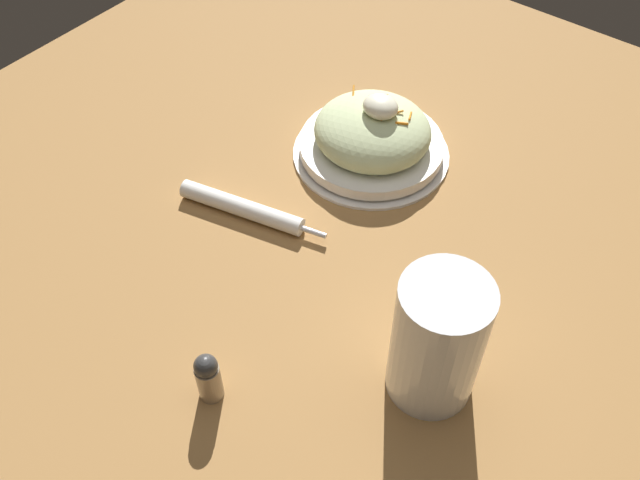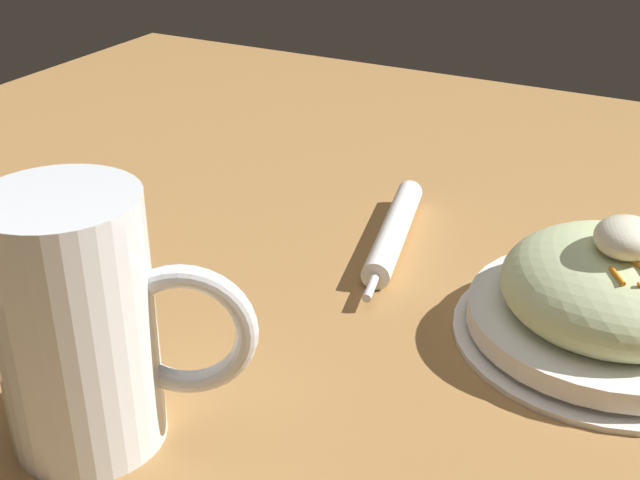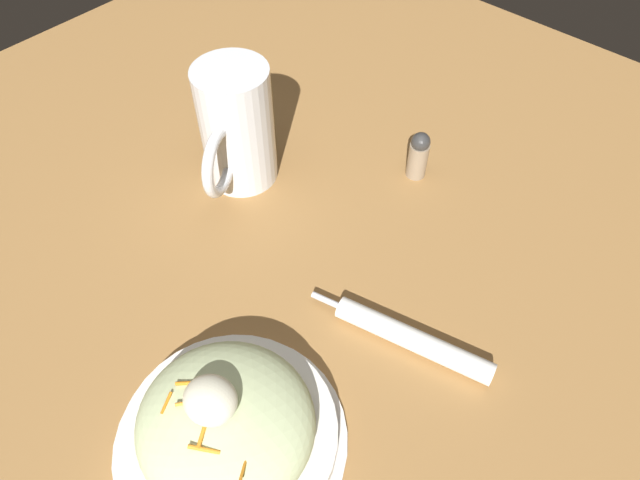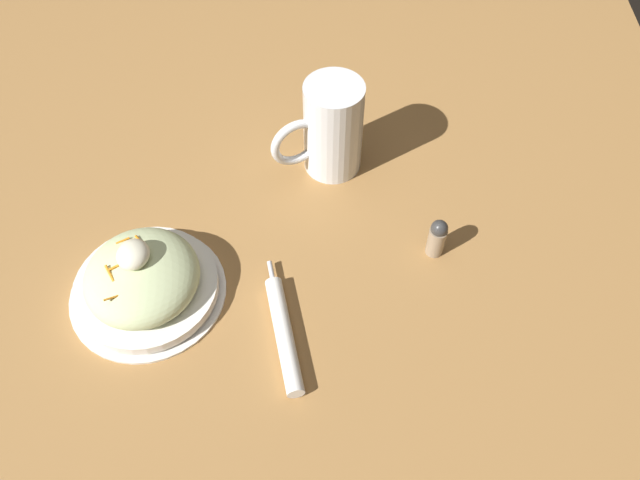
{
  "view_description": "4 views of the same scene",
  "coord_description": "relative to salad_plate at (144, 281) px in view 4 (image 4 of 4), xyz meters",
  "views": [
    {
      "loc": [
        -0.32,
        0.46,
        0.71
      ],
      "look_at": [
        0.02,
        0.03,
        0.07
      ],
      "focal_mm": 39.36,
      "sensor_mm": 36.0,
      "label": 1
    },
    {
      "loc": [
        -0.49,
        -0.26,
        0.37
      ],
      "look_at": [
        0.03,
        0.01,
        0.06
      ],
      "focal_mm": 47.73,
      "sensor_mm": 36.0,
      "label": 2
    },
    {
      "loc": [
        0.3,
        -0.3,
        0.57
      ],
      "look_at": [
        0.03,
        0.01,
        0.07
      ],
      "focal_mm": 32.34,
      "sensor_mm": 36.0,
      "label": 3
    },
    {
      "loc": [
        0.59,
        0.07,
        0.82
      ],
      "look_at": [
        0.04,
        0.06,
        0.06
      ],
      "focal_mm": 35.8,
      "sensor_mm": 36.0,
      "label": 4
    }
  ],
  "objects": [
    {
      "name": "salt_shaker",
      "position": [
        -0.09,
        0.43,
        0.0
      ],
      "size": [
        0.03,
        0.03,
        0.07
      ],
      "color": "gray",
      "rests_on": "ground_plane"
    },
    {
      "name": "beer_mug",
      "position": [
        -0.27,
        0.27,
        0.04
      ],
      "size": [
        0.11,
        0.15,
        0.17
      ],
      "color": "white",
      "rests_on": "ground_plane"
    },
    {
      "name": "ground_plane",
      "position": [
        -0.1,
        0.2,
        -0.03
      ],
      "size": [
        1.43,
        1.43,
        0.0
      ],
      "primitive_type": "plane",
      "color": "#9E703D"
    },
    {
      "name": "napkin_roll",
      "position": [
        0.07,
        0.21,
        -0.02
      ],
      "size": [
        0.22,
        0.07,
        0.03
      ],
      "color": "white",
      "rests_on": "ground_plane"
    },
    {
      "name": "salad_plate",
      "position": [
        0.0,
        0.0,
        0.0
      ],
      "size": [
        0.23,
        0.23,
        0.11
      ],
      "color": "white",
      "rests_on": "ground_plane"
    }
  ]
}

